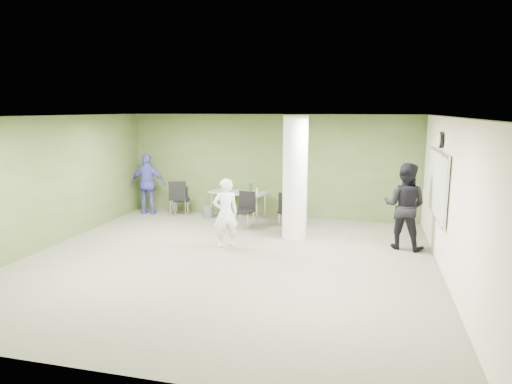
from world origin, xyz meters
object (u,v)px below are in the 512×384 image
(woman_white, at_px, (226,213))
(man_black, at_px, (405,206))
(chair_back_left, at_px, (181,198))
(man_blue, at_px, (148,184))
(folding_table, at_px, (239,194))

(woman_white, xyz_separation_m, man_black, (3.69, 0.84, 0.17))
(chair_back_left, xyz_separation_m, woman_white, (2.11, -2.53, 0.26))
(man_black, xyz_separation_m, man_blue, (-6.79, 1.66, -0.06))
(woman_white, relative_size, man_blue, 0.87)
(folding_table, bearing_deg, man_black, -12.28)
(chair_back_left, height_order, man_blue, man_blue)
(folding_table, distance_m, man_black, 4.55)
(chair_back_left, bearing_deg, folding_table, 167.17)
(folding_table, xyz_separation_m, chair_back_left, (-1.63, -0.12, -0.18))
(man_black, distance_m, man_blue, 6.99)
(woman_white, bearing_deg, chair_back_left, -81.72)
(woman_white, height_order, man_blue, man_blue)
(folding_table, xyz_separation_m, man_blue, (-2.61, -0.15, 0.18))
(chair_back_left, bearing_deg, man_blue, -15.18)
(man_black, bearing_deg, man_blue, 3.22)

